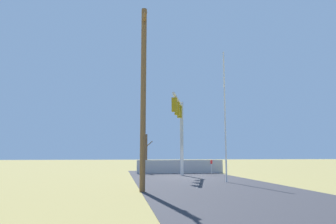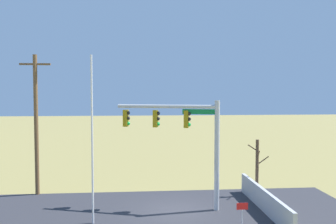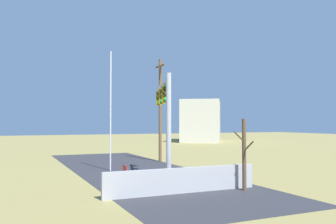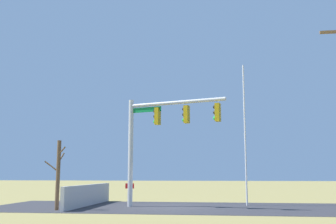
{
  "view_description": "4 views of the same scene",
  "coord_description": "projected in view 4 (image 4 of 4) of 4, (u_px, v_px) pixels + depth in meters",
  "views": [
    {
      "loc": [
        -23.05,
        5.07,
        1.71
      ],
      "look_at": [
        -0.9,
        1.54,
        4.76
      ],
      "focal_mm": 33.28,
      "sensor_mm": 36.0,
      "label": 1
    },
    {
      "loc": [
        -2.1,
        -19.61,
        6.55
      ],
      "look_at": [
        -0.32,
        1.05,
        5.38
      ],
      "focal_mm": 39.0,
      "sensor_mm": 36.0,
      "label": 2
    },
    {
      "loc": [
        20.08,
        -8.2,
        3.35
      ],
      "look_at": [
        -0.98,
        1.31,
        4.03
      ],
      "focal_mm": 38.35,
      "sensor_mm": 36.0,
      "label": 3
    },
    {
      "loc": [
        -2.86,
        22.26,
        1.84
      ],
      "look_at": [
        -0.11,
        1.55,
        5.07
      ],
      "focal_mm": 42.63,
      "sensor_mm": 36.0,
      "label": 4
    }
  ],
  "objects": [
    {
      "name": "retaining_fence",
      "position": [
        89.0,
        195.0,
        23.11
      ],
      "size": [
        0.2,
        7.86,
        1.2
      ],
      "primitive_type": "cube",
      "color": "#A8A8AD",
      "rests_on": "ground_plane"
    },
    {
      "name": "signal_mast",
      "position": [
        158.0,
        129.0,
        22.25
      ],
      "size": [
        5.6,
        1.88,
        6.07
      ],
      "color": "#B2B5BA",
      "rests_on": "ground_plane"
    },
    {
      "name": "sidewalk_corner",
      "position": [
        112.0,
        206.0,
        22.43
      ],
      "size": [
        6.0,
        6.0,
        0.01
      ],
      "primitive_type": "cube",
      "color": "#B7B5AD",
      "rests_on": "ground_plane"
    },
    {
      "name": "flagpole",
      "position": [
        245.0,
        134.0,
        23.52
      ],
      "size": [
        0.1,
        0.1,
        8.33
      ],
      "primitive_type": "cylinder",
      "color": "silver",
      "rests_on": "ground_plane"
    },
    {
      "name": "ground_plane",
      "position": [
        170.0,
        207.0,
        21.89
      ],
      "size": [
        160.0,
        160.0,
        0.0
      ],
      "primitive_type": "plane",
      "color": "olive"
    },
    {
      "name": "bare_tree",
      "position": [
        58.0,
        174.0,
        20.39
      ],
      "size": [
        1.27,
        1.02,
        3.54
      ],
      "color": "brown",
      "rests_on": "ground_plane"
    },
    {
      "name": "open_sign",
      "position": [
        130.0,
        188.0,
        25.17
      ],
      "size": [
        0.56,
        0.04,
        1.22
      ],
      "color": "silver",
      "rests_on": "ground_plane"
    },
    {
      "name": "road_surface",
      "position": [
        244.0,
        208.0,
        21.37
      ],
      "size": [
        28.0,
        8.0,
        0.01
      ],
      "primitive_type": "cube",
      "color": "#2D2D33",
      "rests_on": "ground_plane"
    }
  ]
}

